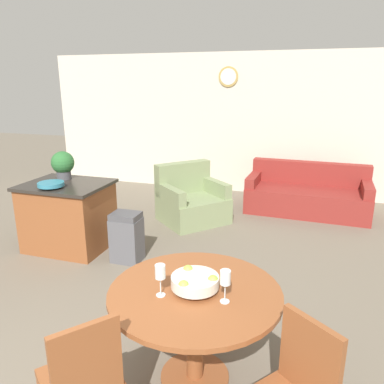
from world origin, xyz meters
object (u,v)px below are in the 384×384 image
(dining_table, at_px, (195,311))
(dining_chair_near_left, at_px, (83,377))
(potted_plant, at_px, (63,164))
(trash_bin, at_px, (127,237))
(armchair, at_px, (191,202))
(teal_bowl, at_px, (51,184))
(fruit_bowl, at_px, (195,281))
(wine_glass_left, at_px, (160,273))
(wine_glass_right, at_px, (225,279))
(couch, at_px, (307,196))
(kitchen_island, at_px, (69,215))

(dining_table, xyz_separation_m, dining_chair_near_left, (-0.46, -0.70, -0.08))
(dining_chair_near_left, height_order, potted_plant, potted_plant)
(trash_bin, height_order, armchair, armchair)
(teal_bowl, height_order, trash_bin, teal_bowl)
(fruit_bowl, relative_size, trash_bin, 0.53)
(teal_bowl, bearing_deg, potted_plant, 105.85)
(dining_chair_near_left, distance_m, wine_glass_left, 0.75)
(trash_bin, bearing_deg, teal_bowl, -174.26)
(dining_chair_near_left, relative_size, wine_glass_right, 4.04)
(couch, bearing_deg, kitchen_island, -137.93)
(wine_glass_right, xyz_separation_m, potted_plant, (-2.67, 2.03, 0.17))
(dining_chair_near_left, distance_m, kitchen_island, 3.06)
(dining_chair_near_left, distance_m, potted_plant, 3.36)
(dining_table, distance_m, kitchen_island, 2.89)
(potted_plant, xyz_separation_m, armchair, (1.40, 1.26, -0.79))
(teal_bowl, distance_m, couch, 4.12)
(fruit_bowl, relative_size, potted_plant, 0.88)
(wine_glass_left, distance_m, teal_bowl, 2.69)
(dining_chair_near_left, relative_size, kitchen_island, 0.86)
(dining_table, distance_m, wine_glass_left, 0.41)
(kitchen_island, bearing_deg, armchair, 49.34)
(wine_glass_right, xyz_separation_m, armchair, (-1.27, 3.28, -0.62))
(wine_glass_right, xyz_separation_m, teal_bowl, (-2.55, 1.59, 0.01))
(dining_table, bearing_deg, trash_bin, 130.36)
(dining_chair_near_left, bearing_deg, dining_table, 5.18)
(dining_table, bearing_deg, dining_chair_near_left, -123.27)
(wine_glass_right, distance_m, teal_bowl, 3.01)
(dining_chair_near_left, relative_size, fruit_bowl, 2.75)
(wine_glass_left, xyz_separation_m, couch, (0.91, 4.36, -0.64))
(wine_glass_right, xyz_separation_m, kitchen_island, (-2.51, 1.83, -0.47))
(fruit_bowl, bearing_deg, potted_plant, 141.41)
(wine_glass_left, xyz_separation_m, wine_glass_right, (0.43, 0.06, 0.00))
(fruit_bowl, bearing_deg, teal_bowl, 146.83)
(kitchen_island, bearing_deg, wine_glass_left, -42.17)
(dining_table, xyz_separation_m, fruit_bowl, (0.00, -0.00, 0.24))
(wine_glass_left, relative_size, wine_glass_right, 1.00)
(potted_plant, distance_m, couch, 3.97)
(kitchen_island, distance_m, armchair, 1.92)
(dining_table, relative_size, potted_plant, 3.21)
(wine_glass_right, distance_m, kitchen_island, 3.15)
(wine_glass_left, distance_m, trash_bin, 2.19)
(couch, bearing_deg, trash_bin, -125.93)
(fruit_bowl, distance_m, teal_bowl, 2.77)
(wine_glass_right, distance_m, potted_plant, 3.36)
(dining_chair_near_left, distance_m, fruit_bowl, 0.90)
(dining_table, height_order, potted_plant, potted_plant)
(wine_glass_left, bearing_deg, teal_bowl, 142.10)
(wine_glass_right, bearing_deg, fruit_bowl, 161.17)
(kitchen_island, bearing_deg, wine_glass_right, -36.11)
(trash_bin, relative_size, couch, 0.31)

